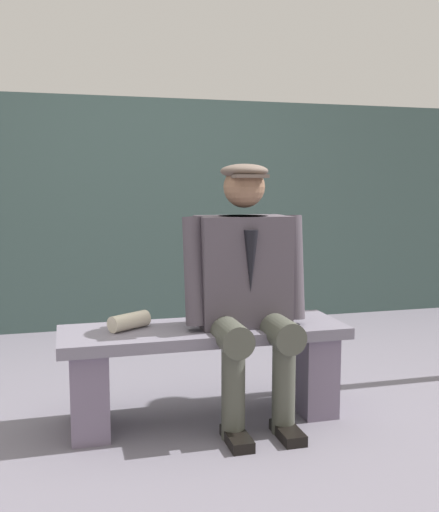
# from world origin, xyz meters

# --- Properties ---
(ground_plane) EXTENTS (30.00, 30.00, 0.00)m
(ground_plane) POSITION_xyz_m (0.00, 0.00, 0.00)
(ground_plane) COLOR slate
(bench) EXTENTS (1.41, 0.45, 0.47)m
(bench) POSITION_xyz_m (0.00, 0.00, 0.30)
(bench) COLOR slate
(bench) RESTS_ON ground
(seated_man) EXTENTS (0.61, 0.57, 1.27)m
(seated_man) POSITION_xyz_m (-0.20, 0.06, 0.69)
(seated_man) COLOR #4C454E
(seated_man) RESTS_ON ground
(rolled_magazine) EXTENTS (0.22, 0.18, 0.08)m
(rolled_magazine) POSITION_xyz_m (0.36, -0.04, 0.51)
(rolled_magazine) COLOR beige
(rolled_magazine) RESTS_ON bench
(stadium_wall) EXTENTS (12.00, 0.24, 1.87)m
(stadium_wall) POSITION_xyz_m (0.00, -2.15, 0.94)
(stadium_wall) COLOR #3F5752
(stadium_wall) RESTS_ON ground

